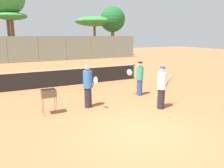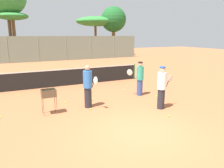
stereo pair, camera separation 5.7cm
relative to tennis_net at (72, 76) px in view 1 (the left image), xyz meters
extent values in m
plane|color=#B7663D|center=(0.00, -7.78, -0.56)|extent=(80.00, 80.00, 0.00)
cylinder|color=#26592D|center=(4.62, 0.00, -0.02)|extent=(0.10, 0.10, 1.07)
cube|color=black|center=(0.00, 0.00, -0.05)|extent=(9.25, 0.01, 1.01)
cube|color=white|center=(0.00, 0.00, 0.48)|extent=(9.25, 0.02, 0.06)
cylinder|color=gray|center=(-3.30, 13.73, 0.93)|extent=(0.08, 0.08, 2.99)
cylinder|color=gray|center=(0.00, 13.73, 0.93)|extent=(0.08, 0.08, 2.99)
cylinder|color=gray|center=(3.30, 13.73, 0.93)|extent=(0.08, 0.08, 2.99)
cylinder|color=gray|center=(6.60, 13.73, 0.93)|extent=(0.08, 0.08, 2.99)
cylinder|color=gray|center=(9.89, 13.73, 0.93)|extent=(0.08, 0.08, 2.99)
cylinder|color=gray|center=(13.19, 13.73, 0.93)|extent=(0.08, 0.08, 2.99)
cube|color=gray|center=(0.00, 13.73, 0.93)|extent=(26.38, 0.01, 2.99)
cylinder|color=brown|center=(-2.26, 18.10, 1.91)|extent=(0.42, 0.42, 4.94)
ellipsoid|color=#338438|center=(-2.26, 18.10, 4.87)|extent=(3.87, 3.87, 0.97)
cylinder|color=brown|center=(11.44, 16.84, 1.58)|extent=(0.53, 0.53, 4.27)
sphere|color=#1E6028|center=(11.44, 16.84, 4.82)|extent=(3.72, 3.72, 3.72)
cylinder|color=brown|center=(-2.69, 18.64, 2.67)|extent=(0.41, 0.41, 6.45)
cylinder|color=brown|center=(9.11, 18.29, 1.63)|extent=(0.34, 0.34, 4.38)
ellipsoid|color=#338438|center=(9.11, 18.29, 4.54)|extent=(5.82, 5.82, 1.45)
cylinder|color=#26262D|center=(2.14, -6.14, -0.12)|extent=(0.31, 0.31, 0.87)
cylinder|color=white|center=(2.14, -6.14, 0.68)|extent=(0.38, 0.38, 0.73)
sphere|color=#DBB28C|center=(2.14, -6.14, 1.16)|extent=(0.24, 0.24, 0.24)
cylinder|color=#2659B2|center=(2.14, -6.14, 1.26)|extent=(0.25, 0.25, 0.06)
cylinder|color=black|center=(2.50, -6.07, 0.49)|extent=(0.15, 0.06, 0.27)
ellipsoid|color=silver|center=(2.68, -6.04, 0.71)|extent=(0.40, 0.10, 0.43)
cylinder|color=#334C8C|center=(2.51, -3.93, -0.14)|extent=(0.30, 0.30, 0.84)
cylinder|color=teal|center=(2.51, -3.93, 0.63)|extent=(0.37, 0.37, 0.70)
sphere|color=#DBB28C|center=(2.51, -3.93, 1.10)|extent=(0.23, 0.23, 0.23)
cylinder|color=black|center=(2.51, -3.93, 1.20)|extent=(0.24, 0.24, 0.06)
cylinder|color=black|center=(2.17, -3.80, 0.46)|extent=(0.15, 0.08, 0.27)
ellipsoid|color=silver|center=(2.00, -3.73, 0.68)|extent=(0.38, 0.17, 0.43)
cylinder|color=#26262D|center=(-0.62, -4.58, -0.11)|extent=(0.32, 0.32, 0.89)
cylinder|color=blue|center=(-0.62, -4.58, 0.71)|extent=(0.39, 0.39, 0.74)
sphere|color=tan|center=(-0.62, -4.58, 1.20)|extent=(0.24, 0.24, 0.24)
cylinder|color=black|center=(-0.52, -4.94, 0.52)|extent=(0.07, 0.15, 0.27)
ellipsoid|color=silver|center=(-0.48, -5.12, 0.74)|extent=(0.13, 0.39, 0.43)
cylinder|color=brown|center=(-2.56, -4.84, -0.20)|extent=(0.02, 0.02, 0.72)
cylinder|color=brown|center=(-2.05, -4.84, -0.20)|extent=(0.02, 0.02, 0.72)
cylinder|color=brown|center=(-2.56, -4.48, -0.20)|extent=(0.02, 0.02, 0.72)
cylinder|color=brown|center=(-2.05, -4.48, -0.20)|extent=(0.02, 0.02, 0.72)
cube|color=brown|center=(-2.31, -4.66, 0.17)|extent=(0.55, 0.40, 0.01)
cube|color=brown|center=(-2.31, -4.86, 0.32)|extent=(0.55, 0.01, 0.30)
cube|color=brown|center=(-2.31, -4.46, 0.32)|extent=(0.55, 0.01, 0.30)
cube|color=brown|center=(-2.58, -4.66, 0.32)|extent=(0.01, 0.40, 0.30)
cube|color=brown|center=(-2.03, -4.66, 0.32)|extent=(0.01, 0.40, 0.30)
sphere|color=#D1E54C|center=(-2.53, -4.63, 0.26)|extent=(0.07, 0.07, 0.07)
sphere|color=#D1E54C|center=(-2.17, -4.59, 0.26)|extent=(0.07, 0.07, 0.07)
sphere|color=#D1E54C|center=(-2.12, -4.52, 0.21)|extent=(0.07, 0.07, 0.07)
sphere|color=#D1E54C|center=(-2.18, -4.77, 0.26)|extent=(0.07, 0.07, 0.07)
sphere|color=#D1E54C|center=(-2.26, -4.72, 0.26)|extent=(0.07, 0.07, 0.07)
sphere|color=#D1E54C|center=(-2.26, -4.70, 0.26)|extent=(0.07, 0.07, 0.07)
sphere|color=#D1E54C|center=(-2.37, -4.59, 0.26)|extent=(0.07, 0.07, 0.07)
sphere|color=#D1E54C|center=(-2.18, -4.71, 0.21)|extent=(0.07, 0.07, 0.07)
sphere|color=#D1E54C|center=(-2.12, -4.52, 0.21)|extent=(0.07, 0.07, 0.07)
sphere|color=#D1E54C|center=(-2.12, -4.56, 0.21)|extent=(0.07, 0.07, 0.07)
sphere|color=#D1E54C|center=(-2.29, -4.66, 0.26)|extent=(0.07, 0.07, 0.07)
sphere|color=#D1E54C|center=(-2.16, -4.74, 0.21)|extent=(0.07, 0.07, 0.07)
sphere|color=#D1E54C|center=(-0.64, -4.92, -0.52)|extent=(0.07, 0.07, 0.07)
sphere|color=#D1E54C|center=(-0.05, -3.57, -0.52)|extent=(0.07, 0.07, 0.07)
sphere|color=#D1E54C|center=(2.25, -2.66, -0.52)|extent=(0.07, 0.07, 0.07)
sphere|color=#D1E54C|center=(1.81, -7.06, -0.52)|extent=(0.07, 0.07, 0.07)
sphere|color=#D1E54C|center=(-1.38, -3.50, -0.52)|extent=(0.07, 0.07, 0.07)
sphere|color=#D1E54C|center=(-3.24, -1.25, -0.52)|extent=(0.07, 0.07, 0.07)
sphere|color=#D1E54C|center=(-4.13, -4.21, -0.52)|extent=(0.07, 0.07, 0.07)
sphere|color=#D1E54C|center=(3.19, -4.53, -0.52)|extent=(0.07, 0.07, 0.07)
cube|color=#B2B7BC|center=(-2.91, 16.78, -0.11)|extent=(4.20, 1.70, 0.90)
cube|color=#33383D|center=(-3.11, 16.78, 0.69)|extent=(2.20, 1.50, 0.70)
camera|label=1|loc=(-3.82, -13.26, 2.58)|focal=35.00mm
camera|label=2|loc=(-3.77, -13.29, 2.58)|focal=35.00mm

